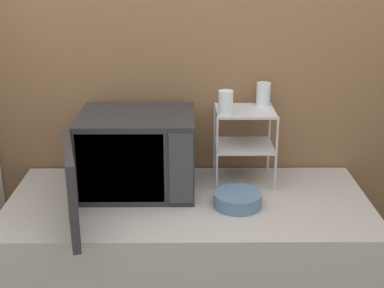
% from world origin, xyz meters
% --- Properties ---
extents(wall_back, '(8.00, 0.06, 2.60)m').
position_xyz_m(wall_back, '(0.00, 0.73, 1.30)').
color(wall_back, brown).
rests_on(wall_back, ground_plane).
extents(microwave, '(0.51, 0.74, 0.34)m').
position_xyz_m(microwave, '(-0.23, 0.44, 1.06)').
color(microwave, '#262628').
rests_on(microwave, counter).
extents(dish_rack, '(0.26, 0.22, 0.33)m').
position_xyz_m(dish_rack, '(0.25, 0.54, 1.13)').
color(dish_rack, '#B2B2B7').
rests_on(dish_rack, counter).
extents(glass_front_left, '(0.06, 0.06, 0.10)m').
position_xyz_m(glass_front_left, '(0.16, 0.48, 1.28)').
color(glass_front_left, silver).
rests_on(glass_front_left, dish_rack).
extents(glass_back_right, '(0.06, 0.06, 0.10)m').
position_xyz_m(glass_back_right, '(0.33, 0.61, 1.28)').
color(glass_back_right, silver).
rests_on(glass_back_right, dish_rack).
extents(bowl, '(0.19, 0.19, 0.06)m').
position_xyz_m(bowl, '(0.20, 0.29, 0.92)').
color(bowl, slate).
rests_on(bowl, counter).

